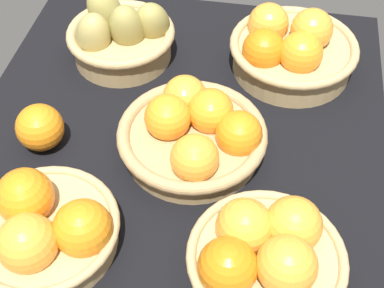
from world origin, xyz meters
TOP-DOWN VIEW (x-y plane):
  - market_tray at (0.00, 0.00)cm, footprint 84.00×72.00cm
  - basket_near_right at (23.24, -13.93)cm, footprint 21.68×21.68cm
  - basket_far_right at (22.84, 16.78)cm, footprint 21.60×21.60cm
  - basket_far_left at (-21.97, 17.86)cm, footprint 24.14×24.14cm
  - basket_center at (1.57, 3.69)cm, footprint 24.62×24.62cm
  - basket_near_left_pears at (-20.36, -14.49)cm, footprint 20.80×20.80cm
  - loose_orange_front_gap at (4.72, -21.70)cm, footprint 7.95×7.95cm

SIDE VIEW (x-z plane):
  - market_tray at x=0.00cm, z-range 0.00..3.00cm
  - loose_orange_front_gap at x=4.72cm, z-range 3.00..10.95cm
  - basket_near_right at x=23.24cm, z-range 1.70..12.53cm
  - basket_center at x=1.57cm, z-range 1.87..12.37cm
  - basket_far_left at x=-21.97cm, z-range 1.73..13.90cm
  - basket_far_right at x=22.84cm, z-range 1.98..13.89cm
  - basket_near_left_pears at x=-20.36cm, z-range 1.03..14.92cm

